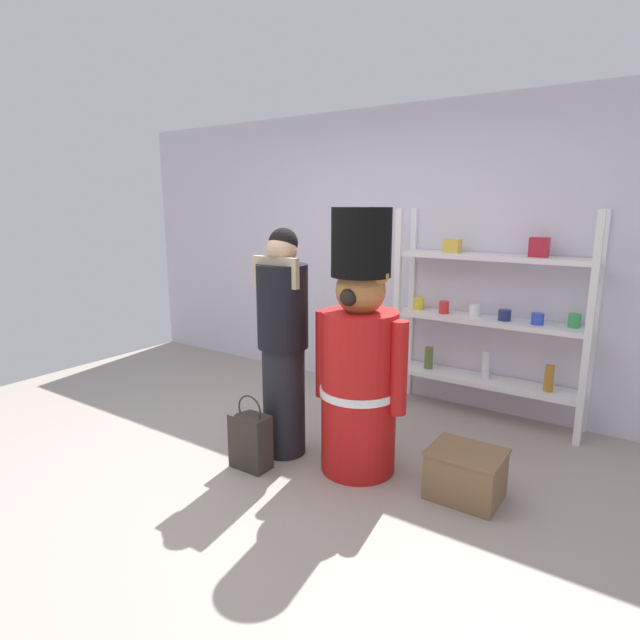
% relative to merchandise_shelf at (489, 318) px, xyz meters
% --- Properties ---
extents(ground_plane, '(6.40, 6.40, 0.00)m').
position_rel_merchandise_shelf_xyz_m(ground_plane, '(-0.93, -1.98, -0.85)').
color(ground_plane, '#9E9389').
extents(back_wall, '(6.40, 0.12, 2.60)m').
position_rel_merchandise_shelf_xyz_m(back_wall, '(-0.93, 0.22, 0.45)').
color(back_wall, silver).
rests_on(back_wall, ground_plane).
extents(merchandise_shelf, '(1.55, 0.35, 1.72)m').
position_rel_merchandise_shelf_xyz_m(merchandise_shelf, '(0.00, 0.00, 0.00)').
color(merchandise_shelf, white).
rests_on(merchandise_shelf, ground_plane).
extents(teddy_bear_guard, '(0.67, 0.51, 1.73)m').
position_rel_merchandise_shelf_xyz_m(teddy_bear_guard, '(-0.41, -1.38, -0.08)').
color(teddy_bear_guard, red).
rests_on(teddy_bear_guard, ground_plane).
extents(person_shopper, '(0.37, 0.35, 1.59)m').
position_rel_merchandise_shelf_xyz_m(person_shopper, '(-0.97, -1.47, -0.02)').
color(person_shopper, black).
rests_on(person_shopper, ground_plane).
extents(shopping_bag, '(0.27, 0.16, 0.51)m').
position_rel_merchandise_shelf_xyz_m(shopping_bag, '(-1.01, -1.77, -0.65)').
color(shopping_bag, '#332D28').
rests_on(shopping_bag, ground_plane).
extents(display_crate, '(0.43, 0.35, 0.30)m').
position_rel_merchandise_shelf_xyz_m(display_crate, '(0.31, -1.32, -0.69)').
color(display_crate, brown).
rests_on(display_crate, ground_plane).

